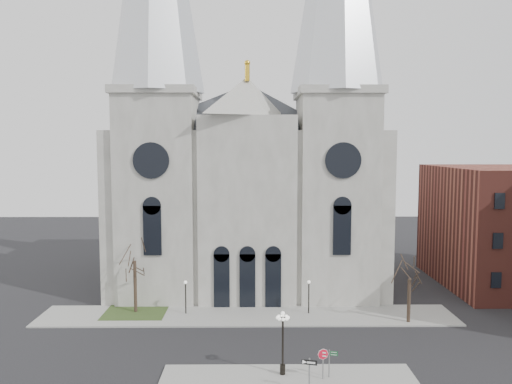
{
  "coord_description": "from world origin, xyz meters",
  "views": [
    {
      "loc": [
        0.44,
        -35.91,
        16.35
      ],
      "look_at": [
        0.82,
        8.0,
        12.36
      ],
      "focal_mm": 35.0,
      "sensor_mm": 36.0,
      "label": 1
    }
  ],
  "objects_px": {
    "one_way_sign": "(309,369)",
    "stop_sign": "(323,357)",
    "globe_lamp": "(283,335)",
    "street_name_sign": "(330,361)"
  },
  "relations": [
    {
      "from": "stop_sign",
      "to": "globe_lamp",
      "type": "relative_size",
      "value": 0.48
    },
    {
      "from": "stop_sign",
      "to": "street_name_sign",
      "type": "bearing_deg",
      "value": 36.47
    },
    {
      "from": "stop_sign",
      "to": "street_name_sign",
      "type": "relative_size",
      "value": 1.11
    },
    {
      "from": "one_way_sign",
      "to": "stop_sign",
      "type": "bearing_deg",
      "value": 71.84
    },
    {
      "from": "stop_sign",
      "to": "one_way_sign",
      "type": "distance_m",
      "value": 2.19
    },
    {
      "from": "globe_lamp",
      "to": "street_name_sign",
      "type": "relative_size",
      "value": 2.33
    },
    {
      "from": "globe_lamp",
      "to": "one_way_sign",
      "type": "relative_size",
      "value": 1.99
    },
    {
      "from": "stop_sign",
      "to": "globe_lamp",
      "type": "height_order",
      "value": "globe_lamp"
    },
    {
      "from": "stop_sign",
      "to": "globe_lamp",
      "type": "distance_m",
      "value": 3.16
    },
    {
      "from": "one_way_sign",
      "to": "street_name_sign",
      "type": "bearing_deg",
      "value": 64.89
    }
  ]
}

